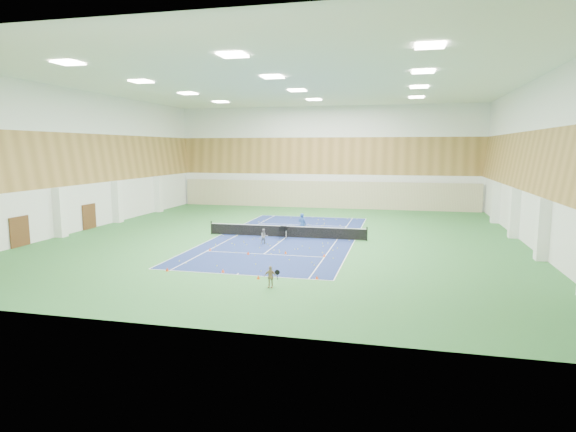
{
  "coord_description": "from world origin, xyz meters",
  "views": [
    {
      "loc": [
        8.89,
        -36.86,
        7.05
      ],
      "look_at": [
        0.6,
        -1.87,
        2.0
      ],
      "focal_mm": 30.0,
      "sensor_mm": 36.0,
      "label": 1
    }
  ],
  "objects_px": {
    "tennis_net": "(286,231)",
    "ball_cart": "(283,233)",
    "coach": "(302,224)",
    "child_apron": "(270,277)",
    "child_court": "(264,237)"
  },
  "relations": [
    {
      "from": "tennis_net",
      "to": "ball_cart",
      "type": "xyz_separation_m",
      "value": [
        -0.08,
        -0.69,
        -0.05
      ]
    },
    {
      "from": "child_court",
      "to": "ball_cart",
      "type": "xyz_separation_m",
      "value": [
        0.86,
        2.37,
        -0.08
      ]
    },
    {
      "from": "tennis_net",
      "to": "ball_cart",
      "type": "relative_size",
      "value": 12.9
    },
    {
      "from": "tennis_net",
      "to": "coach",
      "type": "distance_m",
      "value": 1.59
    },
    {
      "from": "tennis_net",
      "to": "child_apron",
      "type": "bearing_deg",
      "value": -79.76
    },
    {
      "from": "child_court",
      "to": "ball_cart",
      "type": "bearing_deg",
      "value": 37.8
    },
    {
      "from": "tennis_net",
      "to": "coach",
      "type": "xyz_separation_m",
      "value": [
        1.07,
        1.12,
        0.37
      ]
    },
    {
      "from": "tennis_net",
      "to": "coach",
      "type": "height_order",
      "value": "coach"
    },
    {
      "from": "child_court",
      "to": "child_apron",
      "type": "distance_m",
      "value": 11.33
    },
    {
      "from": "tennis_net",
      "to": "child_apron",
      "type": "distance_m",
      "value": 14.08
    },
    {
      "from": "child_apron",
      "to": "child_court",
      "type": "bearing_deg",
      "value": 107.29
    },
    {
      "from": "coach",
      "to": "tennis_net",
      "type": "bearing_deg",
      "value": 64.09
    },
    {
      "from": "child_apron",
      "to": "ball_cart",
      "type": "distance_m",
      "value": 13.42
    },
    {
      "from": "coach",
      "to": "child_apron",
      "type": "distance_m",
      "value": 15.04
    },
    {
      "from": "tennis_net",
      "to": "ball_cart",
      "type": "distance_m",
      "value": 0.7
    }
  ]
}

